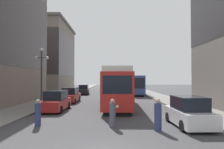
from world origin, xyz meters
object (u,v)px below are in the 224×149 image
parked_car_left_near (70,95)px  lamp_post_left_near (42,68)px  transit_bus (134,84)px  pedestrian_crossing_far (112,114)px  pedestrian_on_sidewalk (38,114)px  parked_car_right_far (189,112)px  streetcar (118,86)px  parked_car_left_mid (84,90)px  pedestrian_crossing_near (158,116)px  parked_car_left_far (56,101)px

parked_car_left_near → lamp_post_left_near: bearing=-108.9°
transit_bus → pedestrian_crossing_far: bearing=-98.4°
pedestrian_crossing_far → pedestrian_on_sidewalk: (-4.54, 0.27, -0.03)m
pedestrian_on_sidewalk → parked_car_right_far: bearing=-107.0°
streetcar → pedestrian_on_sidewalk: size_ratio=7.85×
transit_bus → parked_car_left_near: size_ratio=2.47×
parked_car_left_near → parked_car_right_far: 16.44m
parked_car_left_mid → pedestrian_on_sidewalk: parked_car_left_mid is taller
streetcar → pedestrian_on_sidewalk: 10.59m
pedestrian_crossing_near → pedestrian_on_sidewalk: 7.15m
pedestrian_on_sidewalk → pedestrian_crossing_far: bearing=-109.6°
parked_car_left_mid → pedestrian_crossing_far: 26.82m
transit_bus → pedestrian_on_sidewalk: transit_bus is taller
parked_car_right_far → pedestrian_crossing_far: 4.61m
parked_car_left_mid → pedestrian_crossing_far: (5.09, -26.34, -0.06)m
parked_car_left_far → pedestrian_crossing_near: size_ratio=2.72×
parked_car_right_far → parked_car_left_far: 11.62m
parked_car_right_far → parked_car_left_near: bearing=-54.9°
parked_car_left_far → parked_car_left_mid: bearing=91.0°
streetcar → parked_car_left_far: bearing=-151.1°
streetcar → pedestrian_on_sidewalk: streetcar is taller
pedestrian_crossing_far → parked_car_right_far: bearing=-53.1°
pedestrian_crossing_far → parked_car_left_mid: bearing=46.2°
streetcar → parked_car_left_mid: (-5.73, 16.93, -1.26)m
transit_bus → lamp_post_left_near: lamp_post_left_near is taller
parked_car_left_near → pedestrian_crossing_near: size_ratio=2.77×
pedestrian_crossing_far → pedestrian_on_sidewalk: size_ratio=1.03×
transit_bus → parked_car_left_near: 16.11m
transit_bus → parked_car_left_far: bearing=-114.4°
transit_bus → parked_car_right_far: 26.35m
lamp_post_left_near → streetcar: bearing=8.5°
parked_car_right_far → pedestrian_crossing_near: size_ratio=2.41×
transit_bus → pedestrian_crossing_near: 27.47m
streetcar → parked_car_right_far: bearing=-64.6°
pedestrian_on_sidewalk → lamp_post_left_near: size_ratio=0.28×
parked_car_left_near → pedestrian_crossing_near: (7.59, -14.35, -0.02)m
transit_bus → parked_car_left_mid: size_ratio=2.70×
parked_car_right_far → pedestrian_on_sidewalk: parked_car_right_far is taller
pedestrian_crossing_far → lamp_post_left_near: size_ratio=0.29×
parked_car_left_mid → parked_car_left_far: size_ratio=0.93×
parked_car_left_far → pedestrian_on_sidewalk: 6.29m
pedestrian_crossing_near → lamp_post_left_near: (-9.49, 9.21, 3.14)m
streetcar → parked_car_left_near: size_ratio=2.58×
parked_car_left_near → pedestrian_on_sidewalk: size_ratio=3.04×
streetcar → lamp_post_left_near: lamp_post_left_near is taller
lamp_post_left_near → pedestrian_crossing_near: bearing=-44.1°
pedestrian_crossing_far → lamp_post_left_near: 11.29m
streetcar → pedestrian_crossing_near: 10.59m
parked_car_left_near → pedestrian_crossing_far: 14.34m
transit_bus → pedestrian_crossing_far: transit_bus is taller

